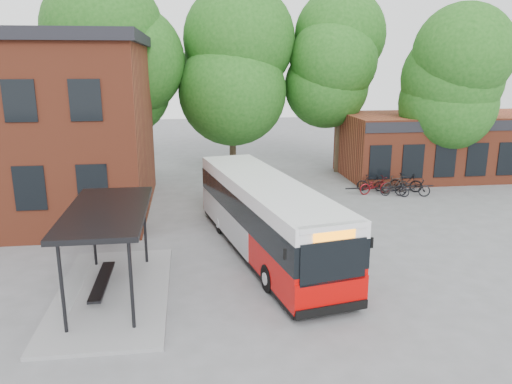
{
  "coord_description": "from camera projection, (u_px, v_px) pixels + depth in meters",
  "views": [
    {
      "loc": [
        -1.93,
        -16.08,
        7.23
      ],
      "look_at": [
        0.76,
        3.71,
        2.0
      ],
      "focal_mm": 35.0,
      "sensor_mm": 36.0,
      "label": 1
    }
  ],
  "objects": [
    {
      "name": "shop_row",
      "position": [
        452.0,
        145.0,
        32.37
      ],
      "size": [
        14.0,
        6.2,
        4.0
      ],
      "primitive_type": null,
      "color": "maroon",
      "rests_on": "ground"
    },
    {
      "name": "bicycle_3",
      "position": [
        395.0,
        184.0,
        28.23
      ],
      "size": [
        1.77,
        0.9,
        1.03
      ],
      "primitive_type": "imported",
      "rotation": [
        0.0,
        0.0,
        1.82
      ],
      "color": "#292320",
      "rests_on": "ground"
    },
    {
      "name": "ground",
      "position": [
        249.0,
        274.0,
        17.49
      ],
      "size": [
        100.0,
        100.0,
        0.0
      ],
      "primitive_type": "plane",
      "color": "#5D5D5F"
    },
    {
      "name": "tree_1",
      "position": [
        232.0,
        94.0,
        32.6
      ],
      "size": [
        7.92,
        7.92,
        10.4
      ],
      "primitive_type": null,
      "color": "#1A4D14",
      "rests_on": "ground"
    },
    {
      "name": "bicycle_2",
      "position": [
        375.0,
        185.0,
        27.99
      ],
      "size": [
        1.98,
        0.93,
        1.0
      ],
      "primitive_type": "imported",
      "rotation": [
        0.0,
        0.0,
        1.71
      ],
      "color": "#600D11",
      "rests_on": "ground"
    },
    {
      "name": "bike_rail",
      "position": [
        390.0,
        190.0,
        28.24
      ],
      "size": [
        5.2,
        0.1,
        0.38
      ],
      "primitive_type": null,
      "color": "black",
      "rests_on": "ground"
    },
    {
      "name": "tree_2",
      "position": [
        340.0,
        89.0,
        32.48
      ],
      "size": [
        7.92,
        7.92,
        11.0
      ],
      "primitive_type": null,
      "color": "#1A4D14",
      "rests_on": "ground"
    },
    {
      "name": "tree_0",
      "position": [
        120.0,
        91.0,
        30.65
      ],
      "size": [
        7.92,
        7.92,
        11.0
      ],
      "primitive_type": null,
      "color": "#1A4D14",
      "rests_on": "ground"
    },
    {
      "name": "bicycle_1",
      "position": [
        371.0,
        183.0,
        28.62
      ],
      "size": [
        1.66,
        0.89,
        0.96
      ],
      "primitive_type": "imported",
      "rotation": [
        0.0,
        0.0,
        1.28
      ],
      "color": "black",
      "rests_on": "ground"
    },
    {
      "name": "tree_3",
      "position": [
        442.0,
        107.0,
        29.52
      ],
      "size": [
        7.04,
        7.04,
        9.28
      ],
      "primitive_type": null,
      "color": "#1A4D14",
      "rests_on": "ground"
    },
    {
      "name": "city_bus",
      "position": [
        265.0,
        218.0,
        19.12
      ],
      "size": [
        4.53,
        11.57,
        2.88
      ],
      "primitive_type": null,
      "rotation": [
        0.0,
        0.0,
        0.19
      ],
      "color": "#B80504",
      "rests_on": "ground"
    },
    {
      "name": "bus_shelter",
      "position": [
        110.0,
        253.0,
        15.58
      ],
      "size": [
        3.6,
        7.0,
        2.9
      ],
      "primitive_type": null,
      "color": "black",
      "rests_on": "ground"
    },
    {
      "name": "bicycle_6",
      "position": [
        413.0,
        187.0,
        27.51
      ],
      "size": [
        2.01,
        1.14,
        1.0
      ],
      "primitive_type": "imported",
      "rotation": [
        0.0,
        0.0,
        1.31
      ],
      "color": "black",
      "rests_on": "ground"
    },
    {
      "name": "bicycle_4",
      "position": [
        395.0,
        189.0,
        27.5
      ],
      "size": [
        1.64,
        1.07,
        0.81
      ],
      "primitive_type": "imported",
      "rotation": [
        0.0,
        0.0,
        1.2
      ],
      "color": "black",
      "rests_on": "ground"
    },
    {
      "name": "bicycle_5",
      "position": [
        406.0,
        182.0,
        28.46
      ],
      "size": [
        1.89,
        1.18,
        1.1
      ],
      "primitive_type": "imported",
      "rotation": [
        0.0,
        0.0,
        1.18
      ],
      "color": "black",
      "rests_on": "ground"
    }
  ]
}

